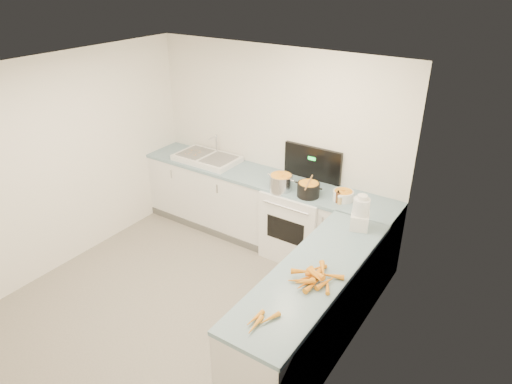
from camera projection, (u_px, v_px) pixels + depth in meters
The scene contains 19 objects.
floor at pixel (176, 310), 4.91m from camera, with size 3.50×4.00×0.00m, color gray, non-canonical shape.
ceiling at pixel (153, 77), 3.79m from camera, with size 3.50×4.00×0.00m, color white, non-canonical shape.
wall_back at pixel (276, 146), 5.84m from camera, with size 3.50×2.50×0.00m, color white, non-canonical shape.
wall_left at pixel (54, 168), 5.22m from camera, with size 4.00×2.50×0.00m, color white, non-canonical shape.
wall_right at pixel (334, 270), 3.48m from camera, with size 4.00×2.50×0.00m, color white, non-canonical shape.
counter_back at pixel (262, 209), 5.96m from camera, with size 3.50×0.62×0.94m.
counter_right at pixel (311, 312), 4.21m from camera, with size 0.62×2.20×0.94m.
stove at pixel (299, 221), 5.68m from camera, with size 0.76×0.65×1.36m.
sink at pixel (207, 158), 6.18m from camera, with size 0.86×0.52×0.31m.
steel_pot at pixel (281, 183), 5.38m from camera, with size 0.28×0.28×0.20m, color silver.
black_pot at pixel (308, 190), 5.23m from camera, with size 0.26×0.26×0.18m, color black.
wooden_spoon at pixel (309, 182), 5.18m from camera, with size 0.02×0.02×0.40m, color #AD7A47.
mixing_bowl at pixel (343, 195), 5.16m from camera, with size 0.24×0.24×0.11m, color white.
extract_bottle at pixel (338, 198), 5.09m from camera, with size 0.05×0.05×0.12m, color #593319.
spice_jar at pixel (340, 200), 5.07m from camera, with size 0.05×0.05×0.08m, color #E5B266.
food_processor at pixel (360, 214), 4.57m from camera, with size 0.24×0.26×0.37m.
carrot_pile at pixel (315, 277), 3.84m from camera, with size 0.42×0.44×0.09m.
peeled_carrots at pixel (260, 320), 3.40m from camera, with size 0.17×0.31×0.04m.
peelings at pixel (194, 152), 6.26m from camera, with size 0.24×0.24×0.01m.
Camera 1 is at (2.83, -2.69, 3.35)m, focal length 32.00 mm.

